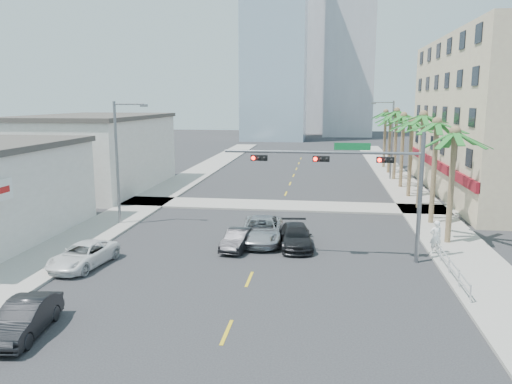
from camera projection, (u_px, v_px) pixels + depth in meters
ground at (236, 311)px, 21.78m from camera, size 260.00×260.00×0.00m
sidewalk_right at (428, 215)px, 39.63m from camera, size 4.00×120.00×0.15m
sidewalk_left at (139, 206)px, 42.86m from camera, size 4.00×120.00×0.15m
sidewalk_cross at (280, 206)px, 43.19m from camera, size 80.00×4.00×0.15m
building_left_far at (96, 154)px, 51.02m from camera, size 11.00×18.00×7.20m
tower_far_left at (275, 32)px, 111.00m from camera, size 14.00×14.00×48.00m
tower_far_right at (350, 13)px, 122.22m from camera, size 12.00×12.00×60.00m
tower_far_center at (303, 57)px, 140.09m from camera, size 16.00×16.00×42.00m
traffic_signal_mast at (362, 173)px, 27.82m from camera, size 11.12×0.54×7.20m
palm_tree_0 at (455, 133)px, 30.61m from camera, size 4.80×4.80×7.80m
palm_tree_1 at (437, 123)px, 35.61m from camera, size 4.80×4.80×8.16m
palm_tree_2 at (423, 116)px, 40.61m from camera, size 4.80×4.80×8.52m
palm_tree_3 at (412, 122)px, 45.80m from camera, size 4.80×4.80×7.80m
palm_tree_4 at (404, 116)px, 50.80m from camera, size 4.80×4.80×8.16m
palm_tree_5 at (397, 112)px, 55.80m from camera, size 4.80×4.80×8.52m
palm_tree_6 at (391, 116)px, 61.00m from camera, size 4.80×4.80×7.80m
palm_tree_7 at (386, 112)px, 66.00m from camera, size 4.80×4.80×8.16m
streetlight_left at (119, 157)px, 35.97m from camera, size 2.55×0.25×9.00m
streetlight_right at (390, 136)px, 56.38m from camera, size 2.55×0.25×9.00m
guardrail at (449, 263)px, 26.11m from camera, size 0.08×8.08×1.00m
car_parked_mid at (25, 318)px, 19.51m from camera, size 1.95×4.34×1.38m
car_parked_far at (83, 255)px, 27.53m from camera, size 2.78×4.94×1.30m
car_lane_left at (238, 240)px, 30.74m from camera, size 1.78×3.87×1.23m
car_lane_center at (261, 230)px, 32.36m from camera, size 2.88×5.81×1.58m
car_lane_right at (296, 236)px, 31.19m from camera, size 2.50×4.94×1.38m
pedestrian at (436, 237)px, 29.38m from camera, size 0.82×0.64×1.99m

